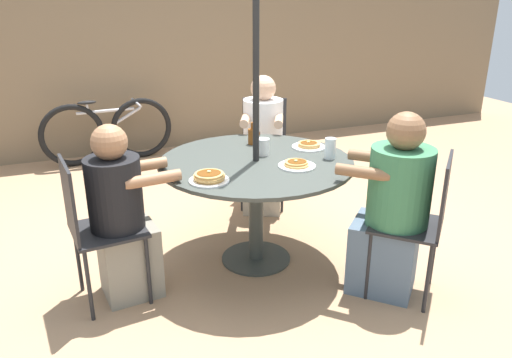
% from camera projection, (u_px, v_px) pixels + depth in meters
% --- Properties ---
extents(ground_plane, '(12.00, 12.00, 0.00)m').
position_uv_depth(ground_plane, '(256.00, 259.00, 3.59)').
color(ground_plane, tan).
extents(back_fence, '(10.00, 0.06, 1.74)m').
position_uv_depth(back_fence, '(163.00, 76.00, 5.85)').
color(back_fence, '#7A664C').
rests_on(back_fence, ground).
extents(patio_table, '(1.30, 1.30, 0.75)m').
position_uv_depth(patio_table, '(256.00, 177.00, 3.37)').
color(patio_table, '#383D38').
rests_on(patio_table, ground).
extents(umbrella_pole, '(0.04, 0.04, 2.40)m').
position_uv_depth(umbrella_pole, '(256.00, 94.00, 3.17)').
color(umbrella_pole, black).
rests_on(umbrella_pole, ground).
extents(patio_chair_north, '(0.45, 0.45, 0.92)m').
position_uv_depth(patio_chair_north, '(93.00, 223.00, 2.93)').
color(patio_chair_north, '#232326').
rests_on(patio_chair_north, ground).
extents(diner_north, '(0.54, 0.37, 1.11)m').
position_uv_depth(diner_north, '(122.00, 220.00, 3.01)').
color(diner_north, gray).
rests_on(diner_north, ground).
extents(patio_chair_east, '(0.58, 0.58, 0.92)m').
position_uv_depth(patio_chair_east, '(422.00, 218.00, 3.00)').
color(patio_chair_east, '#232326').
rests_on(patio_chair_east, ground).
extents(diner_east, '(0.61, 0.61, 1.17)m').
position_uv_depth(diner_east, '(392.00, 214.00, 3.06)').
color(diner_east, slate).
rests_on(diner_east, ground).
extents(patio_chair_south, '(0.55, 0.55, 0.92)m').
position_uv_depth(patio_chair_south, '(264.00, 144.00, 4.42)').
color(patio_chair_south, '#232326').
rests_on(patio_chair_south, ground).
extents(diner_south, '(0.49, 0.54, 1.16)m').
position_uv_depth(diner_south, '(263.00, 150.00, 4.26)').
color(diner_south, beige).
rests_on(diner_south, ground).
extents(pancake_plate_a, '(0.24, 0.24, 0.05)m').
position_uv_depth(pancake_plate_a, '(297.00, 165.00, 3.20)').
color(pancake_plate_a, white).
rests_on(pancake_plate_a, patio_table).
extents(pancake_plate_b, '(0.24, 0.24, 0.06)m').
position_uv_depth(pancake_plate_b, '(209.00, 178.00, 2.96)').
color(pancake_plate_b, white).
rests_on(pancake_plate_b, patio_table).
extents(pancake_plate_c, '(0.24, 0.24, 0.05)m').
position_uv_depth(pancake_plate_c, '(309.00, 146.00, 3.59)').
color(pancake_plate_c, white).
rests_on(pancake_plate_c, patio_table).
extents(syrup_bottle, '(0.09, 0.07, 0.16)m').
position_uv_depth(syrup_bottle, '(253.00, 136.00, 3.66)').
color(syrup_bottle, brown).
rests_on(syrup_bottle, patio_table).
extents(coffee_cup, '(0.09, 0.09, 0.12)m').
position_uv_depth(coffee_cup, '(263.00, 147.00, 3.42)').
color(coffee_cup, white).
rests_on(coffee_cup, patio_table).
extents(drinking_glass_a, '(0.08, 0.08, 0.14)m').
position_uv_depth(drinking_glass_a, '(330.00, 148.00, 3.35)').
color(drinking_glass_a, silver).
rests_on(drinking_glass_a, patio_table).
extents(bicycle, '(1.44, 0.44, 0.71)m').
position_uv_depth(bicycle, '(108.00, 131.00, 5.52)').
color(bicycle, black).
rests_on(bicycle, ground).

